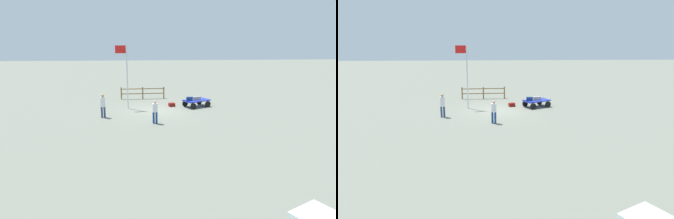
{
  "view_description": "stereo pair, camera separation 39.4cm",
  "coord_description": "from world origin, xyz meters",
  "views": [
    {
      "loc": [
        0.92,
        22.47,
        5.45
      ],
      "look_at": [
        -0.41,
        6.0,
        1.49
      ],
      "focal_mm": 30.86,
      "sensor_mm": 36.0,
      "label": 1
    },
    {
      "loc": [
        0.52,
        22.49,
        5.45
      ],
      "look_at": [
        -0.41,
        6.0,
        1.49
      ],
      "focal_mm": 30.86,
      "sensor_mm": 36.0,
      "label": 2
    }
  ],
  "objects": [
    {
      "name": "suitcase_grey",
      "position": [
        -2.74,
        -0.69,
        0.76
      ],
      "size": [
        0.53,
        0.32,
        0.3
      ],
      "color": "navy",
      "rests_on": "luggage_cart"
    },
    {
      "name": "ground_plane",
      "position": [
        0.0,
        0.0,
        0.0
      ],
      "size": [
        120.0,
        120.0,
        0.0
      ],
      "primitive_type": "plane",
      "color": "slate"
    },
    {
      "name": "luggage_cart",
      "position": [
        -3.36,
        -1.0,
        0.46
      ],
      "size": [
        2.43,
        2.06,
        0.61
      ],
      "color": "#2535BE",
      "rests_on": "ground"
    },
    {
      "name": "suitcase_olive",
      "position": [
        -1.32,
        -1.31,
        0.15
      ],
      "size": [
        0.58,
        0.5,
        0.3
      ],
      "color": "maroon",
      "rests_on": "ground"
    },
    {
      "name": "worker_trailing",
      "position": [
        3.96,
        1.9,
        1.03
      ],
      "size": [
        0.46,
        0.46,
        1.75
      ],
      "color": "navy",
      "rests_on": "ground"
    },
    {
      "name": "suitcase_tan",
      "position": [
        -3.4,
        -0.95,
        0.75
      ],
      "size": [
        0.68,
        0.43,
        0.29
      ],
      "color": "gray",
      "rests_on": "luggage_cart"
    },
    {
      "name": "wooden_fence",
      "position": [
        1.14,
        -4.78,
        0.66
      ],
      "size": [
        4.16,
        0.24,
        1.15
      ],
      "color": "brown",
      "rests_on": "ground"
    },
    {
      "name": "worker_lead",
      "position": [
        0.28,
        3.75,
        0.92
      ],
      "size": [
        0.43,
        0.43,
        1.58
      ],
      "color": "navy",
      "rests_on": "ground"
    },
    {
      "name": "flagpole",
      "position": [
        2.42,
        -0.74,
        3.08
      ],
      "size": [
        0.92,
        0.2,
        5.18
      ],
      "color": "silver",
      "rests_on": "ground"
    }
  ]
}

